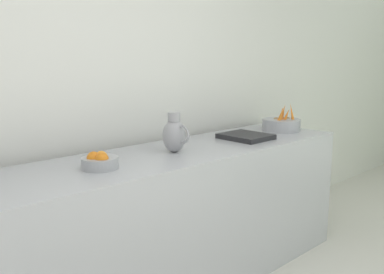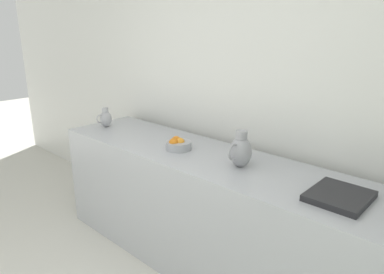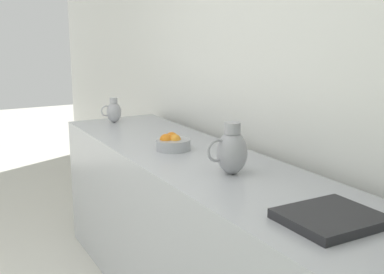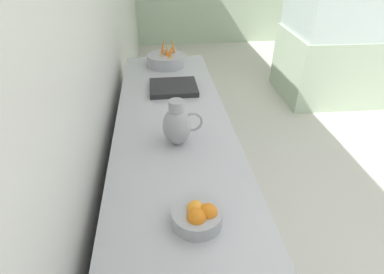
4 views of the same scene
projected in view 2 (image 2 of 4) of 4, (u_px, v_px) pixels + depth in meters
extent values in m
cube|color=silver|center=(329.00, 81.00, 2.34)|extent=(0.10, 9.35, 3.00)
cube|color=#ADAFB5|center=(222.00, 219.00, 2.66)|extent=(0.69, 3.12, 0.93)
cylinder|color=#9EA0A5|center=(179.00, 145.00, 2.75)|extent=(0.20, 0.20, 0.06)
sphere|color=orange|center=(180.00, 142.00, 2.73)|extent=(0.07, 0.07, 0.07)
sphere|color=orange|center=(176.00, 141.00, 2.76)|extent=(0.08, 0.08, 0.08)
sphere|color=orange|center=(174.00, 143.00, 2.72)|extent=(0.07, 0.07, 0.07)
ellipsoid|color=#939399|center=(241.00, 152.00, 2.39)|extent=(0.15, 0.15, 0.21)
cylinder|color=#939399|center=(241.00, 135.00, 2.35)|extent=(0.08, 0.08, 0.06)
torus|color=#939399|center=(234.00, 152.00, 2.32)|extent=(0.11, 0.01, 0.11)
ellipsoid|color=#A3A3A8|center=(106.00, 119.00, 3.36)|extent=(0.11, 0.11, 0.15)
cylinder|color=#A3A3A8|center=(105.00, 110.00, 3.33)|extent=(0.06, 0.06, 0.04)
torus|color=#A3A3A8|center=(100.00, 119.00, 3.31)|extent=(0.08, 0.01, 0.08)
cube|color=#232326|center=(339.00, 196.00, 1.95)|extent=(0.34, 0.30, 0.04)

